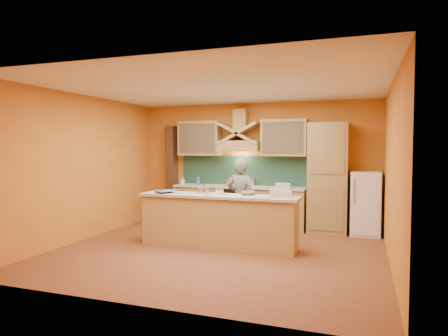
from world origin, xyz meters
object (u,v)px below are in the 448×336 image
(fridge, at_px, (366,203))
(person, at_px, (241,199))
(stove, at_px, (239,207))
(kitchen_scale, at_px, (220,192))
(mixing_bowl, at_px, (248,193))

(fridge, distance_m, person, 2.58)
(stove, relative_size, kitchen_scale, 7.56)
(person, bearing_deg, kitchen_scale, 87.01)
(person, relative_size, mixing_bowl, 5.59)
(stove, distance_m, mixing_bowl, 1.95)
(stove, relative_size, person, 0.57)
(person, height_order, mixing_bowl, person)
(fridge, xyz_separation_m, person, (-2.31, -1.14, 0.14))
(fridge, relative_size, mixing_bowl, 4.62)
(kitchen_scale, bearing_deg, stove, 89.51)
(stove, height_order, person, person)
(kitchen_scale, bearing_deg, person, 71.89)
(person, bearing_deg, mixing_bowl, 125.21)
(person, bearing_deg, fridge, -146.14)
(fridge, bearing_deg, mixing_bowl, -138.95)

